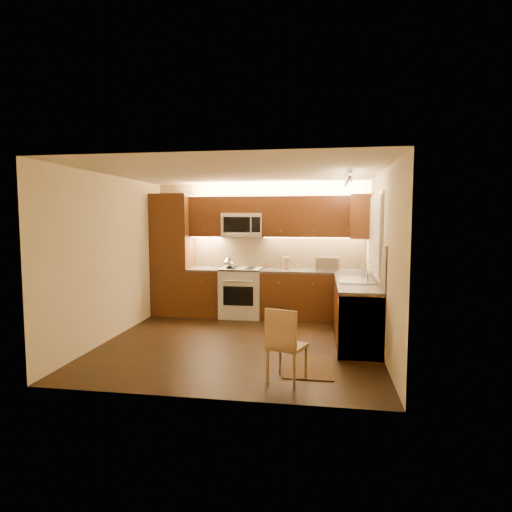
% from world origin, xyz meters
% --- Properties ---
extents(floor, '(4.00, 4.00, 0.01)m').
position_xyz_m(floor, '(0.00, 0.00, 0.00)').
color(floor, black).
rests_on(floor, ground).
extents(ceiling, '(4.00, 4.00, 0.01)m').
position_xyz_m(ceiling, '(0.00, 0.00, 2.50)').
color(ceiling, beige).
rests_on(ceiling, ground).
extents(wall_back, '(4.00, 0.01, 2.50)m').
position_xyz_m(wall_back, '(0.00, 2.00, 1.25)').
color(wall_back, beige).
rests_on(wall_back, ground).
extents(wall_front, '(4.00, 0.01, 2.50)m').
position_xyz_m(wall_front, '(0.00, -2.00, 1.25)').
color(wall_front, beige).
rests_on(wall_front, ground).
extents(wall_left, '(0.01, 4.00, 2.50)m').
position_xyz_m(wall_left, '(-2.00, 0.00, 1.25)').
color(wall_left, beige).
rests_on(wall_left, ground).
extents(wall_right, '(0.01, 4.00, 2.50)m').
position_xyz_m(wall_right, '(2.00, 0.00, 1.25)').
color(wall_right, beige).
rests_on(wall_right, ground).
extents(pantry, '(0.70, 0.60, 2.30)m').
position_xyz_m(pantry, '(-1.65, 1.70, 1.15)').
color(pantry, '#49290F').
rests_on(pantry, floor).
extents(base_cab_back_left, '(0.62, 0.60, 0.86)m').
position_xyz_m(base_cab_back_left, '(-0.99, 1.70, 0.43)').
color(base_cab_back_left, '#49290F').
rests_on(base_cab_back_left, floor).
extents(counter_back_left, '(0.62, 0.60, 0.04)m').
position_xyz_m(counter_back_left, '(-0.99, 1.70, 0.88)').
color(counter_back_left, '#3D3A38').
rests_on(counter_back_left, base_cab_back_left).
extents(base_cab_back_right, '(1.92, 0.60, 0.86)m').
position_xyz_m(base_cab_back_right, '(1.04, 1.70, 0.43)').
color(base_cab_back_right, '#49290F').
rests_on(base_cab_back_right, floor).
extents(counter_back_right, '(1.92, 0.60, 0.04)m').
position_xyz_m(counter_back_right, '(1.04, 1.70, 0.88)').
color(counter_back_right, '#3D3A38').
rests_on(counter_back_right, base_cab_back_right).
extents(base_cab_right, '(0.60, 2.00, 0.86)m').
position_xyz_m(base_cab_right, '(1.70, 0.40, 0.43)').
color(base_cab_right, '#49290F').
rests_on(base_cab_right, floor).
extents(counter_right, '(0.60, 2.00, 0.04)m').
position_xyz_m(counter_right, '(1.70, 0.40, 0.88)').
color(counter_right, '#3D3A38').
rests_on(counter_right, base_cab_right).
extents(dishwasher, '(0.58, 0.60, 0.84)m').
position_xyz_m(dishwasher, '(1.70, -0.30, 0.43)').
color(dishwasher, silver).
rests_on(dishwasher, floor).
extents(backsplash_back, '(3.30, 0.02, 0.60)m').
position_xyz_m(backsplash_back, '(0.35, 1.99, 1.20)').
color(backsplash_back, tan).
rests_on(backsplash_back, wall_back).
extents(backsplash_right, '(0.02, 2.00, 0.60)m').
position_xyz_m(backsplash_right, '(1.99, 0.40, 1.20)').
color(backsplash_right, tan).
rests_on(backsplash_right, wall_right).
extents(upper_cab_back_left, '(0.62, 0.35, 0.75)m').
position_xyz_m(upper_cab_back_left, '(-0.99, 1.82, 1.88)').
color(upper_cab_back_left, '#49290F').
rests_on(upper_cab_back_left, wall_back).
extents(upper_cab_back_right, '(1.92, 0.35, 0.75)m').
position_xyz_m(upper_cab_back_right, '(1.04, 1.82, 1.88)').
color(upper_cab_back_right, '#49290F').
rests_on(upper_cab_back_right, wall_back).
extents(upper_cab_bridge, '(0.76, 0.35, 0.31)m').
position_xyz_m(upper_cab_bridge, '(-0.30, 1.82, 2.09)').
color(upper_cab_bridge, '#49290F').
rests_on(upper_cab_bridge, wall_back).
extents(upper_cab_right_corner, '(0.35, 0.50, 0.75)m').
position_xyz_m(upper_cab_right_corner, '(1.82, 1.40, 1.88)').
color(upper_cab_right_corner, '#49290F').
rests_on(upper_cab_right_corner, wall_right).
extents(stove, '(0.76, 0.65, 0.92)m').
position_xyz_m(stove, '(-0.30, 1.68, 0.46)').
color(stove, silver).
rests_on(stove, floor).
extents(microwave, '(0.76, 0.38, 0.44)m').
position_xyz_m(microwave, '(-0.30, 1.81, 1.72)').
color(microwave, silver).
rests_on(microwave, wall_back).
extents(window_frame, '(0.03, 1.44, 1.24)m').
position_xyz_m(window_frame, '(1.99, 0.55, 1.60)').
color(window_frame, silver).
rests_on(window_frame, wall_right).
extents(window_blinds, '(0.02, 1.36, 1.16)m').
position_xyz_m(window_blinds, '(1.97, 0.55, 1.60)').
color(window_blinds, silver).
rests_on(window_blinds, wall_right).
extents(sink, '(0.52, 0.86, 0.15)m').
position_xyz_m(sink, '(1.70, 0.55, 0.98)').
color(sink, silver).
rests_on(sink, counter_right).
extents(faucet, '(0.20, 0.04, 0.30)m').
position_xyz_m(faucet, '(1.88, 0.55, 1.05)').
color(faucet, silver).
rests_on(faucet, counter_right).
extents(track_light_bar, '(0.04, 1.20, 0.03)m').
position_xyz_m(track_light_bar, '(1.55, 0.40, 2.46)').
color(track_light_bar, silver).
rests_on(track_light_bar, ceiling).
extents(kettle, '(0.27, 0.27, 0.23)m').
position_xyz_m(kettle, '(-0.52, 1.57, 1.04)').
color(kettle, silver).
rests_on(kettle, stove).
extents(toaster_oven, '(0.46, 0.37, 0.25)m').
position_xyz_m(toaster_oven, '(1.30, 1.69, 1.02)').
color(toaster_oven, silver).
rests_on(toaster_oven, counter_back_right).
extents(knife_block, '(0.14, 0.18, 0.23)m').
position_xyz_m(knife_block, '(0.52, 1.79, 1.01)').
color(knife_block, '#A17A48').
rests_on(knife_block, counter_back_right).
extents(spice_jar_a, '(0.05, 0.05, 0.09)m').
position_xyz_m(spice_jar_a, '(0.39, 1.84, 0.95)').
color(spice_jar_a, silver).
rests_on(spice_jar_a, counter_back_right).
extents(spice_jar_b, '(0.06, 0.06, 0.09)m').
position_xyz_m(spice_jar_b, '(0.14, 1.88, 0.94)').
color(spice_jar_b, brown).
rests_on(spice_jar_b, counter_back_right).
extents(spice_jar_c, '(0.05, 0.05, 0.10)m').
position_xyz_m(spice_jar_c, '(0.61, 1.92, 0.95)').
color(spice_jar_c, silver).
rests_on(spice_jar_c, counter_back_right).
extents(spice_jar_d, '(0.05, 0.05, 0.10)m').
position_xyz_m(spice_jar_d, '(0.71, 1.84, 0.95)').
color(spice_jar_d, '#AC7F33').
rests_on(spice_jar_d, counter_back_right).
extents(soap_bottle, '(0.12, 0.12, 0.21)m').
position_xyz_m(soap_bottle, '(1.87, 1.06, 1.00)').
color(soap_bottle, '#B4B4B8').
rests_on(soap_bottle, counter_right).
extents(rug, '(0.60, 0.90, 0.01)m').
position_xyz_m(rug, '(1.05, -0.90, 0.01)').
color(rug, black).
rests_on(rug, floor).
extents(dining_chair, '(0.48, 0.48, 0.86)m').
position_xyz_m(dining_chair, '(0.81, -1.39, 0.43)').
color(dining_chair, '#A17A48').
rests_on(dining_chair, floor).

